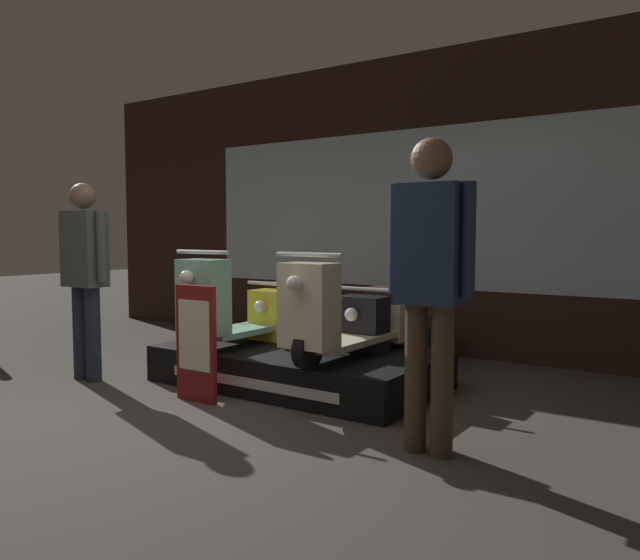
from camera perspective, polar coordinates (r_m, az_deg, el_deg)
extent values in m
plane|color=#423D38|center=(4.41, -14.71, -12.84)|extent=(30.00, 30.00, 0.00)
cube|color=#331E19|center=(6.96, 7.00, 6.84)|extent=(9.04, 0.08, 3.20)
cube|color=silver|center=(6.92, 6.83, 6.45)|extent=(4.97, 0.01, 1.70)
cube|color=black|center=(5.36, -1.98, -7.91)|extent=(2.35, 1.27, 0.31)
cube|color=silver|center=(4.87, -6.50, -9.37)|extent=(1.64, 0.01, 0.08)
cylinder|color=black|center=(5.19, -10.73, -5.08)|extent=(0.09, 0.28, 0.28)
cylinder|color=black|center=(6.10, -2.61, -3.60)|extent=(0.09, 0.28, 0.28)
cube|color=#8EC6AD|center=(5.63, -6.34, -4.40)|extent=(0.38, 1.13, 0.05)
cube|color=#8EC6AD|center=(5.16, -10.62, -1.53)|extent=(0.39, 0.25, 0.61)
cube|color=#8EC6AD|center=(6.07, -2.73, -2.95)|extent=(0.41, 0.29, 0.32)
cube|color=black|center=(6.04, -2.78, -0.81)|extent=(0.30, 0.27, 0.13)
cylinder|color=silver|center=(5.13, -10.73, 2.53)|extent=(0.56, 0.03, 0.03)
sphere|color=white|center=(5.02, -12.09, 0.25)|extent=(0.11, 0.11, 0.11)
cylinder|color=black|center=(4.51, -1.15, -6.41)|extent=(0.09, 0.28, 0.28)
cylinder|color=black|center=(5.53, 6.19, -4.44)|extent=(0.09, 0.28, 0.28)
cube|color=beige|center=(5.01, 2.90, -5.46)|extent=(0.38, 1.13, 0.05)
cube|color=beige|center=(4.48, -1.00, -2.34)|extent=(0.39, 0.25, 0.61)
cube|color=beige|center=(5.50, 6.10, -3.72)|extent=(0.41, 0.29, 0.32)
cube|color=black|center=(5.47, 6.08, -1.36)|extent=(0.30, 0.27, 0.13)
cylinder|color=silver|center=(4.45, -1.06, 2.34)|extent=(0.56, 0.03, 0.03)
sphere|color=white|center=(4.32, -2.38, -0.31)|extent=(0.11, 0.11, 0.11)
cylinder|color=black|center=(6.43, -11.14, -6.06)|extent=(0.09, 0.28, 0.28)
cylinder|color=black|center=(7.32, -4.32, -4.73)|extent=(0.09, 0.28, 0.28)
cube|color=orange|center=(6.86, -7.51, -5.45)|extent=(0.38, 1.13, 0.05)
cube|color=orange|center=(6.39, -11.05, -3.21)|extent=(0.39, 0.25, 0.61)
cube|color=orange|center=(7.29, -4.43, -4.19)|extent=(0.41, 0.29, 0.32)
cube|color=black|center=(7.26, -4.48, -2.41)|extent=(0.30, 0.27, 0.13)
cylinder|color=silver|center=(6.35, -11.14, 0.06)|extent=(0.56, 0.03, 0.03)
sphere|color=white|center=(6.25, -12.24, -1.82)|extent=(0.11, 0.11, 0.11)
cylinder|color=black|center=(5.80, -4.45, -7.13)|extent=(0.09, 0.28, 0.28)
cylinder|color=black|center=(6.77, 2.03, -5.46)|extent=(0.09, 0.28, 0.28)
cube|color=yellow|center=(6.28, -0.95, -6.34)|extent=(0.38, 1.13, 0.05)
cube|color=yellow|center=(5.76, -4.34, -3.97)|extent=(0.39, 0.25, 0.61)
cube|color=yellow|center=(6.74, 1.94, -4.88)|extent=(0.41, 0.29, 0.32)
cube|color=black|center=(6.70, 1.91, -2.96)|extent=(0.30, 0.27, 0.13)
cylinder|color=silver|center=(5.71, -4.40, -0.34)|extent=(0.56, 0.03, 0.03)
sphere|color=white|center=(5.60, -5.50, -2.45)|extent=(0.11, 0.11, 0.11)
cylinder|color=black|center=(5.27, 3.77, -8.30)|extent=(0.09, 0.28, 0.28)
cylinder|color=black|center=(6.32, 9.41, -6.22)|extent=(0.09, 0.28, 0.28)
cube|color=black|center=(5.79, 6.85, -7.28)|extent=(0.38, 1.13, 0.05)
cube|color=black|center=(5.22, 3.90, -4.83)|extent=(0.39, 0.25, 0.61)
cube|color=black|center=(6.29, 9.34, -5.60)|extent=(0.41, 0.29, 0.32)
cube|color=black|center=(6.25, 9.34, -3.55)|extent=(0.30, 0.27, 0.13)
cylinder|color=silver|center=(5.17, 3.89, -0.83)|extent=(0.56, 0.03, 0.03)
sphere|color=white|center=(5.04, 2.88, -3.18)|extent=(0.11, 0.11, 0.11)
cylinder|color=#232838|center=(5.91, -21.05, -4.50)|extent=(0.13, 0.13, 0.83)
cylinder|color=#232838|center=(5.77, -20.04, -4.69)|extent=(0.13, 0.13, 0.83)
cube|color=#474C47|center=(5.77, -20.74, 2.67)|extent=(0.39, 0.22, 0.65)
cylinder|color=#474C47|center=(5.97, -22.06, 2.93)|extent=(0.08, 0.08, 0.60)
cylinder|color=#474C47|center=(5.58, -19.35, 2.93)|extent=(0.08, 0.08, 0.60)
sphere|color=brown|center=(5.78, -20.86, 7.19)|extent=(0.22, 0.22, 0.22)
cylinder|color=#473828|center=(3.76, 8.74, -8.81)|extent=(0.13, 0.13, 0.88)
cylinder|color=#473828|center=(3.69, 11.10, -9.08)|extent=(0.13, 0.13, 0.88)
cube|color=#1E2D47|center=(3.63, 10.07, 3.24)|extent=(0.37, 0.21, 0.70)
cylinder|color=#1E2D47|center=(3.72, 6.91, 3.73)|extent=(0.08, 0.08, 0.64)
cylinder|color=#1E2D47|center=(3.54, 13.40, 3.61)|extent=(0.08, 0.08, 0.64)
sphere|color=brown|center=(3.65, 10.17, 10.86)|extent=(0.24, 0.24, 0.24)
cube|color=maroon|center=(4.86, -11.26, -5.74)|extent=(0.39, 0.04, 0.89)
cube|color=beige|center=(4.84, -11.45, -4.99)|extent=(0.32, 0.01, 0.54)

